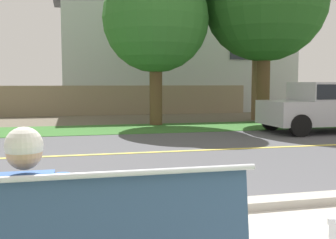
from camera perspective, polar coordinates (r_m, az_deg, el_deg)
The scene contains 10 objects.
ground_plane at distance 10.26m, azimuth -4.91°, elevation -3.33°, with size 140.00×140.00×0.00m, color #665B4C.
curb_edge at distance 4.86m, azimuth 5.44°, elevation -12.27°, with size 44.00×0.30×0.11m, color #ADA89E.
street_asphalt at distance 8.80m, azimuth -3.43°, elevation -4.71°, with size 52.00×8.00×0.01m, color #515156.
road_centre_line at distance 8.80m, azimuth -3.43°, elevation -4.68°, with size 48.00×0.14×0.01m, color #E0CC4C.
far_verge_grass at distance 13.35m, azimuth -6.95°, elevation -1.35°, with size 48.00×2.80×0.02m, color #38702D.
seated_person_blue at distance 2.73m, azimuth -19.16°, elevation -12.88°, with size 0.52×0.68×1.25m.
car_silver_near at distance 13.48m, azimuth 22.14°, elevation 1.98°, with size 4.30×1.86×1.54m.
shade_tree_left at distance 14.75m, azimuth -1.22°, elevation 15.05°, with size 3.78×3.78×6.23m.
garden_wall at distance 19.55m, azimuth -7.32°, elevation 2.73°, with size 13.00×0.36×1.40m, color gray.
house_across_street at distance 23.41m, azimuth 0.67°, elevation 9.79°, with size 13.17×6.91×6.72m.
Camera 1 is at (-1.52, -2.03, 1.51)m, focal length 43.18 mm.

